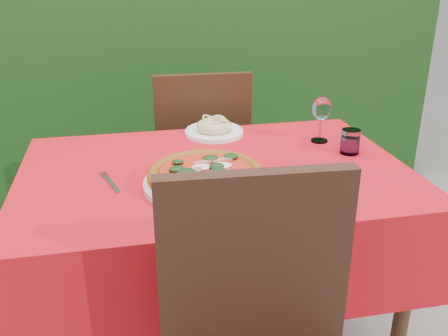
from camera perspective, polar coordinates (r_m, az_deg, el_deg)
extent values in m
cube|color=black|center=(3.10, -6.58, 11.76)|extent=(3.20, 0.55, 1.60)
cube|color=#462916|center=(1.65, -1.04, -0.94)|extent=(1.20, 0.80, 0.04)
cylinder|color=#462916|center=(1.74, 19.73, -15.09)|extent=(0.05, 0.05, 0.70)
cylinder|color=#462916|center=(2.11, -17.48, -7.70)|extent=(0.05, 0.05, 0.70)
cylinder|color=#462916|center=(2.25, 11.04, -5.03)|extent=(0.05, 0.05, 0.70)
cube|color=red|center=(1.70, -1.01, -5.01)|extent=(1.26, 0.86, 0.32)
cube|color=black|center=(1.15, 3.52, -11.48)|extent=(0.44, 0.07, 0.48)
cube|color=black|center=(2.47, -2.87, 0.57)|extent=(0.44, 0.44, 0.04)
cube|color=black|center=(2.20, -2.36, 4.79)|extent=(0.42, 0.05, 0.46)
cylinder|color=black|center=(2.75, 0.48, -2.35)|extent=(0.04, 0.04, 0.43)
cylinder|color=black|center=(2.71, -7.07, -2.90)|extent=(0.04, 0.04, 0.43)
cylinder|color=black|center=(2.43, 2.04, -5.90)|extent=(0.04, 0.04, 0.43)
cylinder|color=black|center=(2.39, -6.53, -6.59)|extent=(0.04, 0.04, 0.43)
cylinder|color=silver|center=(1.50, -2.09, -1.78)|extent=(0.37, 0.37, 0.02)
cylinder|color=#A55B17|center=(1.49, -2.10, -0.99)|extent=(0.35, 0.35, 0.02)
cylinder|color=#A3100A|center=(1.49, -2.11, -0.38)|extent=(0.28, 0.28, 0.01)
cylinder|color=white|center=(1.96, -1.14, 4.08)|extent=(0.23, 0.23, 0.02)
ellipsoid|color=beige|center=(1.95, -1.15, 4.79)|extent=(0.17, 0.17, 0.06)
cylinder|color=silver|center=(1.81, 14.23, 2.94)|extent=(0.07, 0.07, 0.09)
cylinder|color=#A9CAE5|center=(1.81, 14.19, 2.56)|extent=(0.06, 0.06, 0.06)
cylinder|color=silver|center=(1.92, 10.82, 3.09)|extent=(0.06, 0.06, 0.01)
cylinder|color=silver|center=(1.90, 10.93, 4.44)|extent=(0.01, 0.01, 0.09)
ellipsoid|color=silver|center=(1.88, 11.11, 6.72)|extent=(0.07, 0.07, 0.09)
cube|color=#B7B8BE|center=(1.55, -12.69, -1.80)|extent=(0.08, 0.18, 0.00)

